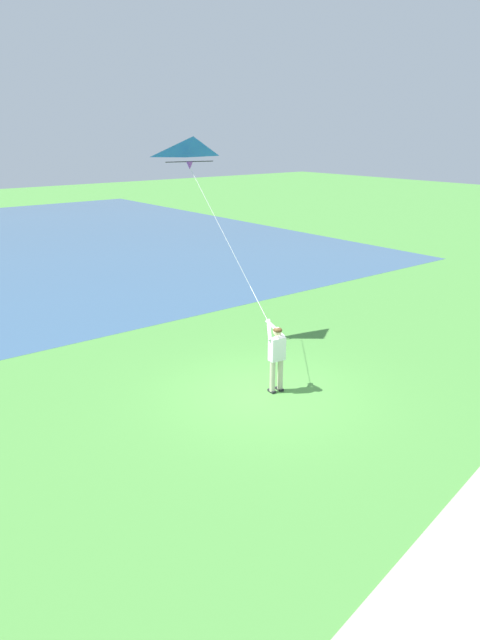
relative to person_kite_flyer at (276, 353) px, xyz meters
name	(u,v)px	position (x,y,z in m)	size (l,w,h in m)	color
ground_plane	(265,393)	(0.06, 0.29, -1.05)	(120.00, 120.00, 0.00)	#4C8E3D
person_kite_flyer	(276,353)	(0.00, 0.00, 0.00)	(0.62, 0.52, 1.83)	#232328
flying_kite	(193,155)	(4.18, -0.48, 4.64)	(4.30, 1.66, 4.33)	blue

